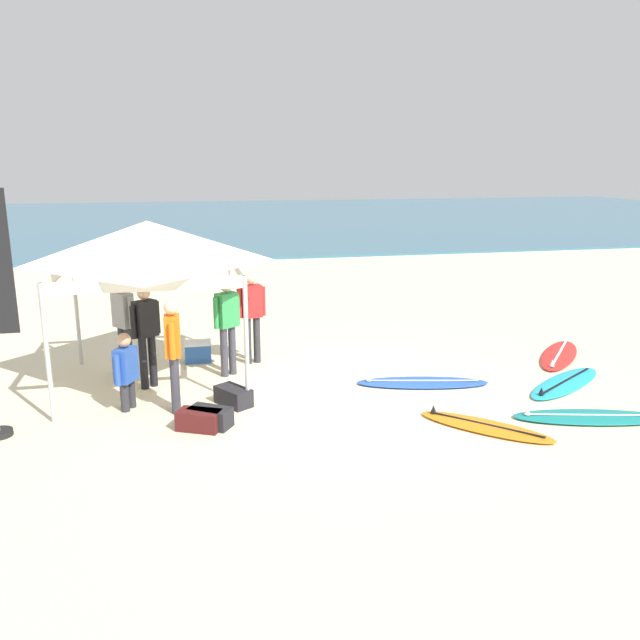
% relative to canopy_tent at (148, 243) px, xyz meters
% --- Properties ---
extents(ground_plane, '(80.00, 80.00, 0.00)m').
position_rel_canopy_tent_xyz_m(ground_plane, '(2.86, -1.28, -2.39)').
color(ground_plane, beige).
extents(sea, '(80.00, 36.00, 0.10)m').
position_rel_canopy_tent_xyz_m(sea, '(2.86, 31.57, -2.34)').
color(sea, '#386B84').
rests_on(sea, ground).
extents(canopy_tent, '(2.93, 2.93, 2.75)m').
position_rel_canopy_tent_xyz_m(canopy_tent, '(0.00, 0.00, 0.00)').
color(canopy_tent, '#B7B7BC').
rests_on(canopy_tent, ground).
extents(surfboard_cyan, '(2.15, 1.70, 0.19)m').
position_rel_canopy_tent_xyz_m(surfboard_cyan, '(6.74, -1.55, -2.35)').
color(surfboard_cyan, '#23B2CC').
rests_on(surfboard_cyan, ground).
extents(surfboard_blue, '(2.30, 1.05, 0.19)m').
position_rel_canopy_tent_xyz_m(surfboard_blue, '(4.39, -1.01, -2.35)').
color(surfboard_blue, blue).
rests_on(surfboard_blue, ground).
extents(surfboard_teal, '(2.34, 1.12, 0.19)m').
position_rel_canopy_tent_xyz_m(surfboard_teal, '(6.25, -2.96, -2.35)').
color(surfboard_teal, '#19847F').
rests_on(surfboard_teal, ground).
extents(surfboard_orange, '(1.74, 1.75, 0.19)m').
position_rel_canopy_tent_xyz_m(surfboard_orange, '(4.59, -2.95, -2.35)').
color(surfboard_orange, orange).
rests_on(surfboard_orange, ground).
extents(surfboard_red, '(1.87, 2.07, 0.19)m').
position_rel_canopy_tent_xyz_m(surfboard_red, '(7.55, -0.08, -2.35)').
color(surfboard_red, red).
rests_on(surfboard_red, ground).
extents(person_red, '(0.54, 0.30, 1.71)m').
position_rel_canopy_tent_xyz_m(person_red, '(1.73, 0.80, -1.40)').
color(person_red, '#2D2D33').
rests_on(person_red, ground).
extents(person_black, '(0.45, 0.39, 1.71)m').
position_rel_canopy_tent_xyz_m(person_black, '(-0.11, -0.16, -1.40)').
color(person_black, black).
rests_on(person_black, ground).
extents(person_orange, '(0.23, 0.55, 1.71)m').
position_rel_canopy_tent_xyz_m(person_orange, '(0.33, -1.34, -1.40)').
color(person_orange, '#383842').
rests_on(person_orange, ground).
extents(person_green, '(0.47, 0.38, 1.71)m').
position_rel_canopy_tent_xyz_m(person_green, '(1.23, 0.18, -1.40)').
color(person_green, '#383842').
rests_on(person_green, ground).
extents(person_grey, '(0.40, 0.44, 1.71)m').
position_rel_canopy_tent_xyz_m(person_grey, '(-0.52, 0.55, -1.40)').
color(person_grey, '#2D2D33').
rests_on(person_grey, ground).
extents(person_blue, '(0.36, 0.50, 1.20)m').
position_rel_canopy_tent_xyz_m(person_blue, '(-0.38, -1.11, -1.73)').
color(person_blue, '#2D2D33').
rests_on(person_blue, ground).
extents(gear_bag_near_tent, '(0.68, 0.55, 0.28)m').
position_rel_canopy_tent_xyz_m(gear_bag_near_tent, '(0.64, -2.12, -2.25)').
color(gear_bag_near_tent, '#4C1919').
rests_on(gear_bag_near_tent, ground).
extents(gear_bag_by_pole, '(0.60, 0.68, 0.28)m').
position_rel_canopy_tent_xyz_m(gear_bag_by_pole, '(1.19, -1.27, -2.25)').
color(gear_bag_by_pole, '#232328').
rests_on(gear_bag_by_pole, ground).
extents(gear_bag_on_sand, '(0.68, 0.59, 0.28)m').
position_rel_canopy_tent_xyz_m(gear_bag_on_sand, '(0.80, -2.04, -2.25)').
color(gear_bag_on_sand, '#232328').
rests_on(gear_bag_on_sand, ground).
extents(cooler_box, '(0.50, 0.36, 0.39)m').
position_rel_canopy_tent_xyz_m(cooler_box, '(0.73, 1.10, -2.19)').
color(cooler_box, '#2D60B7').
rests_on(cooler_box, ground).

